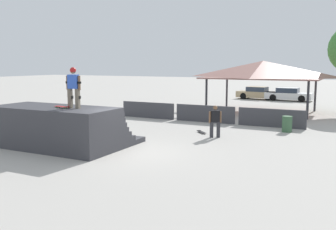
{
  "coord_description": "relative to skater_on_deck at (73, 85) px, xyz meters",
  "views": [
    {
      "loc": [
        8.2,
        -12.57,
        3.6
      ],
      "look_at": [
        -0.37,
        4.47,
        0.98
      ],
      "focal_mm": 40.0,
      "sensor_mm": 36.0,
      "label": 1
    }
  ],
  "objects": [
    {
      "name": "trash_bin",
      "position": [
        7.17,
        8.4,
        -2.32
      ],
      "size": [
        0.52,
        0.52,
        0.85
      ],
      "primitive_type": "cylinder",
      "color": "#385B3D",
      "rests_on": "ground"
    },
    {
      "name": "skater_on_deck",
      "position": [
        0.0,
        0.0,
        0.0
      ],
      "size": [
        0.72,
        0.28,
        1.68
      ],
      "rotation": [
        0.0,
        0.0,
        0.14
      ],
      "color": "#6B6051",
      "rests_on": "quarter_pipe_ramp"
    },
    {
      "name": "ground_plane",
      "position": [
        2.12,
        0.65,
        -2.75
      ],
      "size": [
        160.0,
        160.0,
        0.0
      ],
      "primitive_type": "plane",
      "color": "#ADA8A0"
    },
    {
      "name": "quarter_pipe_ramp",
      "position": [
        -1.11,
        0.3,
        -1.94
      ],
      "size": [
        5.58,
        4.1,
        1.78
      ],
      "color": "#38383D",
      "rests_on": "ground"
    },
    {
      "name": "barrier_fence",
      "position": [
        2.06,
        9.6,
        -2.22
      ],
      "size": [
        11.94,
        0.12,
        1.05
      ],
      "color": "#3D3D42",
      "rests_on": "ground"
    },
    {
      "name": "skateboard_on_deck",
      "position": [
        -0.51,
        -0.15,
        -0.91
      ],
      "size": [
        0.79,
        0.33,
        0.09
      ],
      "rotation": [
        0.0,
        0.0,
        -0.18
      ],
      "color": "green",
      "rests_on": "quarter_pipe_ramp"
    },
    {
      "name": "pavilion_shelter",
      "position": [
        4.11,
        15.99,
        0.4
      ],
      "size": [
        8.21,
        5.66,
        3.81
      ],
      "color": "#2D2D33",
      "rests_on": "ground"
    },
    {
      "name": "parked_car_white",
      "position": [
        4.48,
        25.9,
        -2.14
      ],
      "size": [
        4.41,
        1.91,
        1.27
      ],
      "rotation": [
        0.0,
        0.0,
        -0.03
      ],
      "color": "silver",
      "rests_on": "ground"
    },
    {
      "name": "bystander_walking",
      "position": [
        4.25,
        5.27,
        -1.87
      ],
      "size": [
        0.58,
        0.44,
        1.58
      ],
      "rotation": [
        0.0,
        0.0,
        3.73
      ],
      "color": "#2D2D33",
      "rests_on": "ground"
    },
    {
      "name": "skateboard_on_ground",
      "position": [
        3.22,
        6.09,
        -2.69
      ],
      "size": [
        0.72,
        0.72,
        0.09
      ],
      "rotation": [
        0.0,
        0.0,
        2.36
      ],
      "color": "silver",
      "rests_on": "ground"
    },
    {
      "name": "parked_car_tan",
      "position": [
        1.42,
        26.18,
        -2.14
      ],
      "size": [
        4.35,
        2.07,
        1.27
      ],
      "rotation": [
        0.0,
        0.0,
        -0.11
      ],
      "color": "tan",
      "rests_on": "ground"
    }
  ]
}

